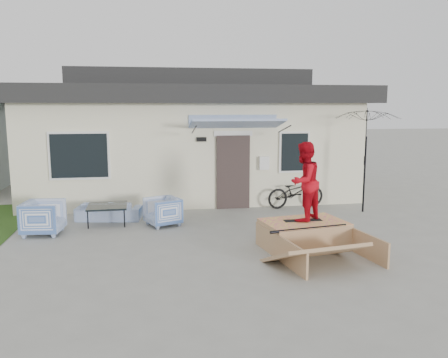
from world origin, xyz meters
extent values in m
plane|color=gray|center=(0.00, 0.00, 0.00)|extent=(90.00, 90.00, 0.00)
cube|color=beige|center=(0.00, 8.00, 1.50)|extent=(10.00, 7.00, 3.00)
cube|color=black|center=(0.00, 8.00, 3.25)|extent=(10.80, 7.80, 0.50)
cube|color=black|center=(0.00, 8.00, 3.80)|extent=(7.50, 4.50, 0.60)
cube|color=#352926|center=(1.00, 4.46, 1.05)|extent=(0.95, 0.08, 2.10)
cube|color=white|center=(-3.20, 4.47, 1.60)|extent=(1.60, 0.06, 1.30)
cube|color=white|center=(2.80, 4.47, 1.60)|extent=(0.90, 0.06, 1.20)
cube|color=#375FAC|center=(1.00, 3.95, 2.45)|extent=(2.50, 1.09, 0.29)
imported|color=#375FAC|center=(-2.41, 3.70, 0.32)|extent=(1.71, 0.75, 0.64)
imported|color=#375FAC|center=(-3.78, 2.54, 0.43)|extent=(0.87, 0.92, 0.86)
imported|color=#375FAC|center=(-1.06, 2.89, 0.39)|extent=(0.94, 0.96, 0.77)
cube|color=black|center=(-2.41, 3.27, 0.24)|extent=(0.99, 0.99, 0.47)
imported|color=black|center=(2.82, 4.29, 0.56)|extent=(1.82, 0.87, 1.12)
cylinder|color=black|center=(4.50, 3.45, 1.05)|extent=(0.05, 0.05, 2.10)
imported|color=black|center=(4.50, 3.45, 1.75)|extent=(2.09, 1.99, 0.90)
cube|color=black|center=(1.78, 0.67, 0.58)|extent=(0.80, 0.21, 0.05)
imported|color=#B70915|center=(1.78, 0.67, 1.42)|extent=(1.01, 0.98, 1.63)
camera|label=1|loc=(-1.34, -8.22, 2.94)|focal=36.71mm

